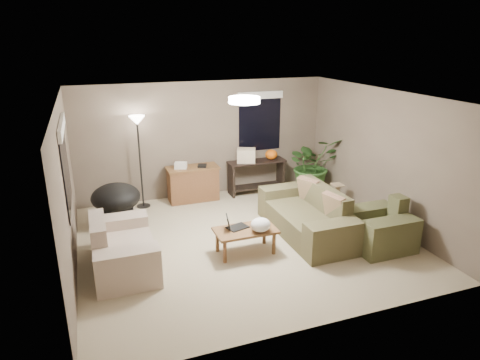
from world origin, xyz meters
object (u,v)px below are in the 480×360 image
object	(u,v)px
console_table	(257,174)
floor_lamp	(138,131)
cat_scratching_post	(336,197)
desk	(193,183)
armchair	(379,229)
loveseat	(122,250)
papasan_chair	(116,201)
coffee_table	(245,233)
main_sofa	(308,218)
houseplant	(312,171)

from	to	relation	value
console_table	floor_lamp	xyz separation A→B (m)	(-2.54, 0.03, 1.16)
console_table	cat_scratching_post	size ratio (longest dim) A/B	2.60
floor_lamp	desk	bearing A→B (deg)	0.22
armchair	floor_lamp	distance (m)	4.88
console_table	desk	bearing A→B (deg)	178.82
loveseat	papasan_chair	world-z (taller)	loveseat
console_table	floor_lamp	world-z (taller)	floor_lamp
loveseat	console_table	bearing A→B (deg)	36.87
loveseat	console_table	distance (m)	3.98
papasan_chair	desk	bearing A→B (deg)	24.36
cat_scratching_post	armchair	bearing A→B (deg)	-98.65
floor_lamp	cat_scratching_post	xyz separation A→B (m)	(3.77, -1.40, -1.38)
coffee_table	floor_lamp	size ratio (longest dim) A/B	0.52
console_table	coffee_table	bearing A→B (deg)	-115.57
armchair	coffee_table	size ratio (longest dim) A/B	1.00
papasan_chair	floor_lamp	bearing A→B (deg)	52.30
main_sofa	loveseat	world-z (taller)	same
coffee_table	houseplant	distance (m)	3.31
main_sofa	desk	distance (m)	2.77
armchair	desk	bearing A→B (deg)	127.81
papasan_chair	console_table	bearing A→B (deg)	12.99
loveseat	cat_scratching_post	distance (m)	4.53
desk	cat_scratching_post	size ratio (longest dim) A/B	2.20
floor_lamp	houseplant	bearing A→B (deg)	-5.87
coffee_table	houseplant	bearing A→B (deg)	42.26
console_table	cat_scratching_post	world-z (taller)	console_table
armchair	papasan_chair	world-z (taller)	armchair
main_sofa	console_table	distance (m)	2.28
main_sofa	cat_scratching_post	size ratio (longest dim) A/B	4.40
loveseat	armchair	xyz separation A→B (m)	(4.16, -0.72, 0.00)
loveseat	main_sofa	bearing A→B (deg)	1.99
armchair	loveseat	bearing A→B (deg)	170.17
loveseat	coffee_table	bearing A→B (deg)	-5.69
console_table	papasan_chair	size ratio (longest dim) A/B	1.42
armchair	floor_lamp	bearing A→B (deg)	138.27
main_sofa	desk	size ratio (longest dim) A/B	2.00
houseplant	floor_lamp	bearing A→B (deg)	174.13
armchair	cat_scratching_post	world-z (taller)	armchair
armchair	main_sofa	bearing A→B (deg)	137.10
coffee_table	floor_lamp	world-z (taller)	floor_lamp
loveseat	papasan_chair	size ratio (longest dim) A/B	1.75
cat_scratching_post	desk	bearing A→B (deg)	152.44
cat_scratching_post	loveseat	bearing A→B (deg)	-167.13
coffee_table	console_table	size ratio (longest dim) A/B	0.77
floor_lamp	houseplant	world-z (taller)	floor_lamp
main_sofa	console_table	size ratio (longest dim) A/B	1.69
armchair	console_table	xyz separation A→B (m)	(-0.97, 3.11, 0.14)
papasan_chair	armchair	bearing A→B (deg)	-30.30
floor_lamp	armchair	bearing A→B (deg)	-41.73
armchair	coffee_table	xyz separation A→B (m)	(-2.21, 0.53, 0.06)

